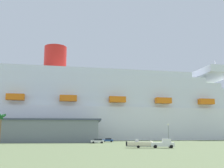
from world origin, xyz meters
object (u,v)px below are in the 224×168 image
(palm_tree, at_px, (1,119))
(parked_car_white_van, at_px, (97,141))
(cruise_ship, at_px, (111,111))
(parked_car_blue_suv, at_px, (108,140))
(small_boat_on_trailer, at_px, (142,144))
(pickup_truck, at_px, (163,144))
(parked_car_black_coupe, at_px, (42,140))
(street_lamp, at_px, (168,130))

(palm_tree, height_order, parked_car_white_van, palm_tree)
(cruise_ship, relative_size, parked_car_blue_suv, 55.11)
(small_boat_on_trailer, relative_size, parked_car_blue_suv, 1.81)
(small_boat_on_trailer, xyz_separation_m, parked_car_blue_suv, (-3.88, 44.48, -0.13))
(cruise_ship, distance_m, palm_tree, 70.00)
(pickup_truck, distance_m, parked_car_white_van, 35.91)
(cruise_ship, bearing_deg, small_boat_on_trailer, -91.14)
(cruise_ship, xyz_separation_m, parked_car_black_coupe, (-31.24, -40.02, -14.40))
(pickup_truck, height_order, street_lamp, street_lamp)
(small_boat_on_trailer, xyz_separation_m, palm_tree, (-41.20, 28.58, 7.07))
(small_boat_on_trailer, bearing_deg, parked_car_black_coupe, 124.24)
(small_boat_on_trailer, distance_m, palm_tree, 50.64)
(parked_car_black_coupe, bearing_deg, parked_car_white_van, -28.46)
(palm_tree, height_order, street_lamp, palm_tree)
(palm_tree, height_order, parked_car_black_coupe, palm_tree)
(palm_tree, xyz_separation_m, street_lamp, (56.81, -1.06, -3.50))
(pickup_truck, relative_size, street_lamp, 0.86)
(street_lamp, distance_m, parked_car_white_van, 25.20)
(small_boat_on_trailer, distance_m, parked_car_black_coupe, 52.54)
(cruise_ship, height_order, small_boat_on_trailer, cruise_ship)
(pickup_truck, bearing_deg, palm_tree, 147.51)
(pickup_truck, relative_size, parked_car_blue_suv, 1.31)
(pickup_truck, height_order, small_boat_on_trailer, pickup_truck)
(street_lamp, height_order, parked_car_black_coupe, street_lamp)
(cruise_ship, bearing_deg, parked_car_black_coupe, -127.97)
(pickup_truck, bearing_deg, parked_car_black_coupe, 128.02)
(parked_car_white_van, height_order, parked_car_blue_suv, same)
(pickup_truck, bearing_deg, street_lamp, 69.65)
(parked_car_black_coupe, height_order, parked_car_blue_suv, same)
(street_lamp, bearing_deg, parked_car_blue_suv, 138.99)
(palm_tree, bearing_deg, parked_car_white_van, 6.40)
(street_lamp, bearing_deg, parked_car_white_van, 169.15)
(palm_tree, distance_m, parked_car_black_coupe, 20.19)
(cruise_ship, height_order, parked_car_black_coupe, cruise_ship)
(street_lamp, bearing_deg, pickup_truck, -110.35)
(palm_tree, bearing_deg, parked_car_black_coupe, 51.94)
(palm_tree, distance_m, street_lamp, 56.93)
(street_lamp, height_order, parked_car_blue_suv, street_lamp)
(pickup_truck, xyz_separation_m, parked_car_white_van, (-13.94, 33.09, -0.21))
(cruise_ship, bearing_deg, palm_tree, -127.99)
(street_lamp, relative_size, parked_car_black_coupe, 1.54)
(small_boat_on_trailer, distance_m, parked_car_blue_suv, 44.64)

